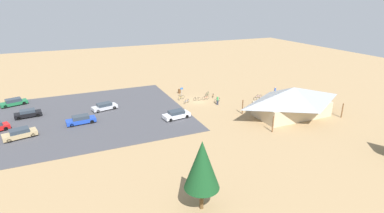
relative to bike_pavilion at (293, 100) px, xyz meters
The scene contains 23 objects.
ground 18.52m from the bike_pavilion, 49.97° to the right, with size 160.00×160.00×0.00m, color #9E7F56.
parking_lot_asphalt 38.91m from the bike_pavilion, 21.92° to the right, with size 39.72×28.96×0.05m, color #424247.
bike_pavilion is the anchor object (origin of this frame).
trash_bin 24.55m from the bike_pavilion, 57.16° to the right, with size 0.60×0.60×0.90m, color brown.
lot_sign 22.47m from the bike_pavilion, 51.88° to the right, with size 0.56×0.08×2.20m.
pine_west 30.09m from the bike_pavilion, 32.45° to the left, with size 3.47×3.47×7.39m.
bicycle_yellow_mid_cluster 21.98m from the bike_pavilion, 48.44° to the right, with size 1.69×0.79×0.82m.
bicycle_orange_edge_north 17.01m from the bike_pavilion, 62.24° to the right, with size 0.95×1.43×0.82m.
bicycle_white_yard_front 9.60m from the bike_pavilion, 86.30° to the right, with size 1.02×1.48×0.80m.
bicycle_blue_by_bin 20.07m from the bike_pavilion, 43.64° to the right, with size 1.50×0.87×0.77m.
bicycle_purple_yard_left 10.89m from the bike_pavilion, 93.32° to the right, with size 1.59×0.48×0.78m.
bicycle_red_near_porch 17.48m from the bike_pavilion, 54.70° to the right, with size 1.68×0.48×0.85m.
bicycle_black_edge_south 18.75m from the bike_pavilion, 50.54° to the right, with size 1.62×0.48×0.80m.
bicycle_silver_lone_west 14.88m from the bike_pavilion, 54.81° to the right, with size 1.64×0.64×0.86m.
bicycle_green_near_sign 18.67m from the bike_pavilion, 62.83° to the right, with size 1.40×0.98×0.82m.
car_black_inner_stall 46.37m from the bike_pavilion, 22.81° to the right, with size 4.43×2.18×1.37m.
car_white_near_entry 20.46m from the bike_pavilion, 19.85° to the right, with size 4.86×2.47×1.43m.
car_tan_by_curb 44.23m from the bike_pavilion, 11.89° to the right, with size 4.92×2.90×1.44m.
car_blue_aisle_side 36.27m from the bike_pavilion, 17.88° to the right, with size 4.79×2.17×1.42m.
car_green_end_stall 52.53m from the bike_pavilion, 29.55° to the right, with size 5.04×3.14×1.38m.
car_silver_second_row 34.11m from the bike_pavilion, 28.54° to the right, with size 4.83×2.74×1.34m.
visitor_near_lot 12.69m from the bike_pavilion, 115.65° to the right, with size 0.36×0.36×1.68m.
visitor_crossing_yard 14.03m from the bike_pavilion, 48.61° to the right, with size 0.39×0.40×1.84m.
Camera 1 is at (24.34, 52.14, 19.59)m, focal length 27.97 mm.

